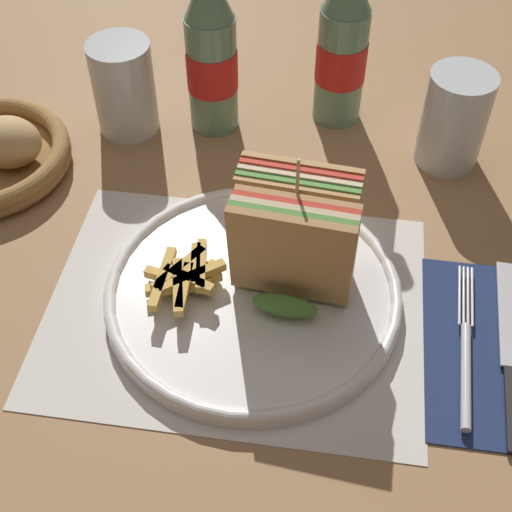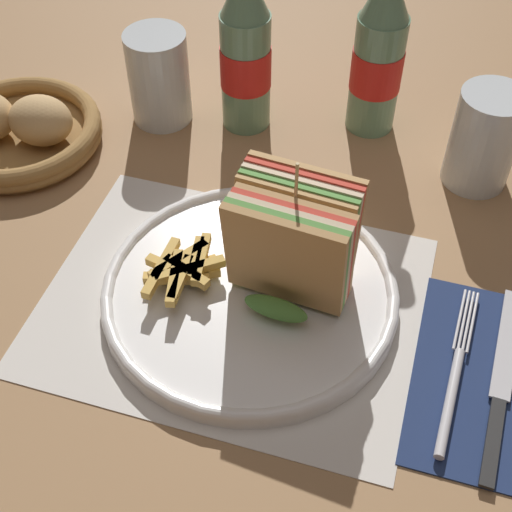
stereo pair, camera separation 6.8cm
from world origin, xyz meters
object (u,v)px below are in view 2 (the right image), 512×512
at_px(bread_basket, 17,130).
at_px(coke_bottle_far, 379,53).
at_px(fork, 453,383).
at_px(glass_near, 483,144).
at_px(club_sandwich, 292,242).
at_px(glass_far, 159,83).
at_px(coke_bottle_near, 245,51).
at_px(knife, 502,382).
at_px(plate_main, 250,291).

bearing_deg(bread_basket, coke_bottle_far, 22.03).
bearing_deg(fork, coke_bottle_far, 114.73).
bearing_deg(glass_near, club_sandwich, -124.95).
distance_m(club_sandwich, fork, 0.19).
height_order(coke_bottle_far, glass_far, coke_bottle_far).
xyz_separation_m(club_sandwich, coke_bottle_near, (-0.12, 0.25, 0.03)).
relative_size(coke_bottle_near, glass_far, 2.03).
distance_m(glass_near, glass_far, 0.38).
bearing_deg(bread_basket, knife, -17.24).
height_order(knife, glass_far, glass_far).
relative_size(fork, glass_near, 1.62).
relative_size(club_sandwich, coke_bottle_near, 0.64).
bearing_deg(bread_basket, glass_near, 10.17).
distance_m(club_sandwich, knife, 0.22).
height_order(club_sandwich, fork, club_sandwich).
bearing_deg(plate_main, knife, -7.39).
bearing_deg(coke_bottle_near, glass_near, -5.39).
height_order(fork, coke_bottle_near, coke_bottle_near).
height_order(knife, bread_basket, bread_basket).
height_order(fork, glass_near, glass_near).
distance_m(fork, glass_near, 0.29).
relative_size(plate_main, club_sandwich, 1.95).
relative_size(plate_main, bread_basket, 1.45).
bearing_deg(coke_bottle_far, plate_main, -101.01).
height_order(fork, knife, fork).
bearing_deg(coke_bottle_far, glass_far, -166.73).
bearing_deg(bread_basket, coke_bottle_near, 26.09).
relative_size(club_sandwich, fork, 0.80).
relative_size(glass_far, bread_basket, 0.58).
height_order(coke_bottle_near, glass_far, coke_bottle_near).
xyz_separation_m(coke_bottle_near, glass_near, (0.28, -0.03, -0.05)).
bearing_deg(coke_bottle_near, plate_main, -71.95).
bearing_deg(bread_basket, club_sandwich, -19.39).
distance_m(knife, coke_bottle_far, 0.39).
distance_m(fork, knife, 0.04).
relative_size(fork, glass_far, 1.62).
height_order(plate_main, bread_basket, bread_basket).
height_order(glass_far, bread_basket, glass_far).
xyz_separation_m(coke_bottle_far, glass_near, (0.13, -0.06, -0.05)).
bearing_deg(plate_main, fork, -13.04).
bearing_deg(club_sandwich, fork, -21.09).
xyz_separation_m(club_sandwich, glass_far, (-0.22, 0.23, -0.02)).
relative_size(club_sandwich, glass_near, 1.30).
distance_m(coke_bottle_far, glass_near, 0.16).
relative_size(fork, coke_bottle_far, 0.80).
bearing_deg(club_sandwich, coke_bottle_far, 85.24).
distance_m(fork, bread_basket, 0.57).
distance_m(plate_main, bread_basket, 0.36).
bearing_deg(bread_basket, glass_far, 34.92).
bearing_deg(coke_bottle_far, bread_basket, -157.97).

